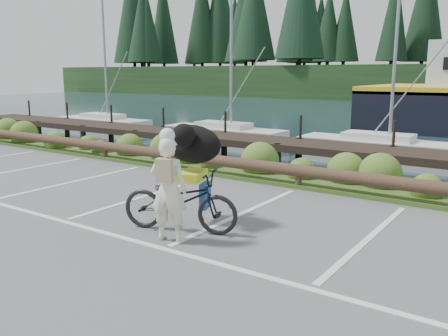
# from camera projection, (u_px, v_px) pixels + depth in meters

# --- Properties ---
(ground) EXTENTS (72.00, 72.00, 0.00)m
(ground) POSITION_uv_depth(u_px,v_px,m) (179.00, 242.00, 8.04)
(ground) COLOR #515154
(vegetation_strip) EXTENTS (34.00, 1.60, 0.10)m
(vegetation_strip) POSITION_uv_depth(u_px,v_px,m) (310.00, 181.00, 12.31)
(vegetation_strip) COLOR #3D5B21
(vegetation_strip) RESTS_ON ground
(log_rail) EXTENTS (32.00, 0.30, 0.60)m
(log_rail) POSITION_uv_depth(u_px,v_px,m) (298.00, 188.00, 11.76)
(log_rail) COLOR #443021
(log_rail) RESTS_ON ground
(bicycle) EXTENTS (2.28, 1.40, 1.13)m
(bicycle) POSITION_uv_depth(u_px,v_px,m) (180.00, 201.00, 8.50)
(bicycle) COLOR black
(bicycle) RESTS_ON ground
(cyclist) EXTENTS (0.75, 0.61, 1.79)m
(cyclist) POSITION_uv_depth(u_px,v_px,m) (169.00, 190.00, 7.96)
(cyclist) COLOR white
(cyclist) RESTS_ON ground
(dog) EXTENTS (0.99, 1.40, 0.73)m
(dog) POSITION_uv_depth(u_px,v_px,m) (192.00, 144.00, 8.96)
(dog) COLOR black
(dog) RESTS_ON bicycle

